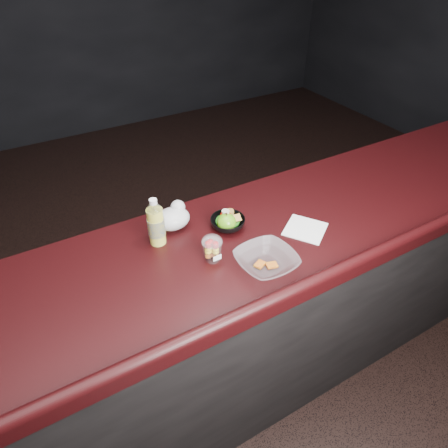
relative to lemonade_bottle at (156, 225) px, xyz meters
The scene contains 10 objects.
ground 1.22m from the lemonade_bottle, 59.49° to the right, with size 8.00×8.00×0.00m, color black.
room_shell 0.89m from the lemonade_bottle, 59.49° to the right, with size 8.00×8.00×8.00m.
counter 0.67m from the lemonade_bottle, 29.21° to the right, with size 4.06×0.71×1.02m.
lemonade_bottle is the anchor object (origin of this frame).
fruit_cup 0.25m from the lemonade_bottle, 55.07° to the right, with size 0.08×0.08×0.11m.
green_apple 0.29m from the lemonade_bottle, 13.39° to the right, with size 0.08×0.08×0.09m.
plastic_bag 0.12m from the lemonade_bottle, 32.83° to the left, with size 0.15×0.12×0.11m.
snack_bowl 0.31m from the lemonade_bottle, 10.66° to the right, with size 0.17×0.17×0.08m.
takeout_bowl 0.45m from the lemonade_bottle, 48.58° to the right, with size 0.23×0.23×0.05m.
paper_napkin 0.62m from the lemonade_bottle, 22.14° to the right, with size 0.16×0.16×0.00m, color white.
Camera 1 is at (-0.65, -0.77, 2.06)m, focal length 32.00 mm.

